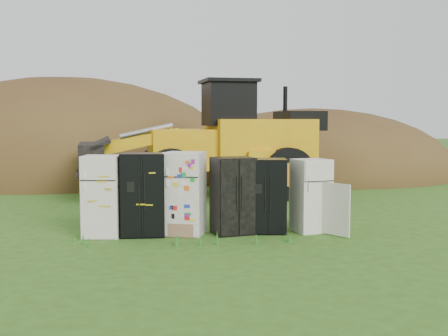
% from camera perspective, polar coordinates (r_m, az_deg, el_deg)
% --- Properties ---
extents(ground, '(120.00, 120.00, 0.00)m').
position_cam_1_polar(ground, '(12.98, -1.23, -6.69)').
color(ground, '#305215').
rests_on(ground, ground).
extents(fridge_leftmost, '(0.89, 0.86, 1.82)m').
position_cam_1_polar(fridge_leftmost, '(12.82, -12.27, -2.82)').
color(fridge_leftmost, silver).
rests_on(fridge_leftmost, ground).
extents(fridge_black_side, '(0.98, 0.78, 1.87)m').
position_cam_1_polar(fridge_black_side, '(12.78, -8.24, -2.68)').
color(fridge_black_side, black).
rests_on(fridge_black_side, ground).
extents(fridge_sticker, '(1.03, 0.98, 1.89)m').
position_cam_1_polar(fridge_sticker, '(12.81, -3.99, -2.58)').
color(fridge_sticker, white).
rests_on(fridge_sticker, ground).
extents(fridge_dark_mid, '(1.04, 0.92, 1.76)m').
position_cam_1_polar(fridge_dark_mid, '(12.86, 0.92, -2.82)').
color(fridge_dark_mid, black).
rests_on(fridge_dark_mid, ground).
extents(fridge_black_right, '(0.95, 0.82, 1.72)m').
position_cam_1_polar(fridge_black_right, '(13.03, 4.41, -2.83)').
color(fridge_black_right, black).
rests_on(fridge_black_right, ground).
extents(fridge_open_door, '(0.93, 0.88, 1.70)m').
position_cam_1_polar(fridge_open_door, '(13.28, 8.82, -2.77)').
color(fridge_open_door, silver).
rests_on(fridge_open_door, ground).
extents(wheel_loader, '(8.49, 4.21, 3.95)m').
position_cam_1_polar(wheel_loader, '(18.84, -2.50, 3.00)').
color(wheel_loader, gold).
rests_on(wheel_loader, ground).
extents(dirt_mound_right, '(13.50, 9.90, 6.25)m').
position_cam_1_polar(dirt_mound_right, '(26.08, 8.90, -0.86)').
color(dirt_mound_right, '#482F17').
rests_on(dirt_mound_right, ground).
extents(dirt_mound_left, '(16.74, 12.56, 9.08)m').
position_cam_1_polar(dirt_mound_left, '(26.79, -15.86, -0.84)').
color(dirt_mound_left, '#482F17').
rests_on(dirt_mound_left, ground).
extents(dirt_mound_back, '(15.54, 10.36, 5.34)m').
position_cam_1_polar(dirt_mound_back, '(30.28, -4.32, -0.02)').
color(dirt_mound_back, '#482F17').
rests_on(dirt_mound_back, ground).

